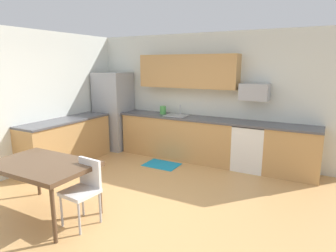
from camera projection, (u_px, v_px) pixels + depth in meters
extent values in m
plane|color=tan|center=(136.00, 203.00, 4.39)|extent=(12.00, 12.00, 0.00)
cube|color=silver|center=(204.00, 97.00, 6.39)|extent=(5.80, 0.10, 2.70)
cube|color=silver|center=(16.00, 103.00, 5.35)|extent=(0.10, 5.80, 2.70)
cube|color=tan|center=(178.00, 137.00, 6.49)|extent=(2.59, 0.60, 0.90)
cube|color=tan|center=(293.00, 153.00, 5.37)|extent=(0.96, 0.60, 0.90)
cube|color=tan|center=(67.00, 143.00, 6.06)|extent=(0.60, 2.00, 0.90)
cube|color=#4C4C51|center=(197.00, 118.00, 6.17)|extent=(4.80, 0.64, 0.04)
cube|color=#4C4C51|center=(65.00, 120.00, 5.96)|extent=(0.64, 2.00, 0.04)
cube|color=tan|center=(188.00, 71.00, 6.22)|extent=(2.20, 0.34, 0.70)
cube|color=#9EA0A5|center=(114.00, 111.00, 7.12)|extent=(0.76, 0.70, 1.85)
cube|color=white|center=(250.00, 147.00, 5.74)|extent=(0.60, 0.60, 0.88)
cube|color=black|center=(251.00, 125.00, 5.65)|extent=(0.60, 0.60, 0.03)
cube|color=#9EA0A5|center=(255.00, 92.00, 5.60)|extent=(0.54, 0.36, 0.32)
cube|color=#A5A8AD|center=(177.00, 118.00, 6.41)|extent=(0.48, 0.40, 0.14)
cylinder|color=#B2B5BA|center=(180.00, 110.00, 6.54)|extent=(0.02, 0.02, 0.24)
cube|color=brown|center=(42.00, 165.00, 3.90)|extent=(1.40, 0.90, 0.06)
cylinder|color=brown|center=(54.00, 215.00, 3.34)|extent=(0.05, 0.05, 0.70)
cylinder|color=brown|center=(38.00, 174.00, 4.61)|extent=(0.05, 0.05, 0.70)
cylinder|color=brown|center=(100.00, 190.00, 4.01)|extent=(0.05, 0.05, 0.70)
cube|color=white|center=(80.00, 192.00, 3.71)|extent=(0.44, 0.44, 0.05)
cube|color=white|center=(90.00, 173.00, 3.82)|extent=(0.38, 0.07, 0.40)
cylinder|color=#B2B2B7|center=(62.00, 211.00, 3.72)|extent=(0.03, 0.03, 0.42)
cylinder|color=#B2B2B7|center=(79.00, 219.00, 3.53)|extent=(0.03, 0.03, 0.42)
cylinder|color=#B2B2B7|center=(83.00, 201.00, 3.99)|extent=(0.03, 0.03, 0.42)
cylinder|color=#B2B2B7|center=(100.00, 208.00, 3.81)|extent=(0.03, 0.03, 0.42)
cube|color=#198CBF|center=(162.00, 165.00, 6.04)|extent=(0.70, 0.50, 0.01)
cylinder|color=#4CA54C|center=(163.00, 110.00, 6.60)|extent=(0.14, 0.14, 0.20)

